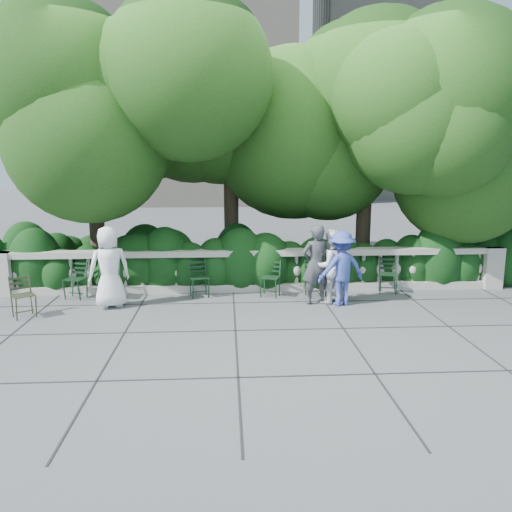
{
  "coord_description": "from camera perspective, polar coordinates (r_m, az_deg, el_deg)",
  "views": [
    {
      "loc": [
        -0.64,
        -9.69,
        3.08
      ],
      "look_at": [
        0.0,
        1.0,
        1.0
      ],
      "focal_mm": 35.0,
      "sensor_mm": 36.0,
      "label": 1
    }
  ],
  "objects": [
    {
      "name": "ground",
      "position": [
        10.18,
        0.34,
        -6.61
      ],
      "size": [
        90.0,
        90.0,
        0.0
      ],
      "primitive_type": "plane",
      "color": "#4B4D52",
      "rests_on": "ground"
    },
    {
      "name": "chair_f",
      "position": [
        12.0,
        14.82,
        -4.25
      ],
      "size": [
        0.54,
        0.57,
        0.84
      ],
      "primitive_type": null,
      "rotation": [
        0.0,
        0.0,
        -0.23
      ],
      "color": "black",
      "rests_on": "ground"
    },
    {
      "name": "shrub_hedge",
      "position": [
        13.07,
        -0.53,
        -2.64
      ],
      "size": [
        15.0,
        2.6,
        1.7
      ],
      "primitive_type": null,
      "color": "black",
      "rests_on": "ground"
    },
    {
      "name": "balustrade",
      "position": [
        11.79,
        -0.23,
        -1.71
      ],
      "size": [
        12.0,
        0.44,
        1.0
      ],
      "color": "#9E998E",
      "rests_on": "ground"
    },
    {
      "name": "person_woman_grey",
      "position": [
        10.77,
        6.8,
        -0.97
      ],
      "size": [
        0.72,
        0.58,
        1.73
      ],
      "primitive_type": "imported",
      "rotation": [
        0.0,
        0.0,
        3.44
      ],
      "color": "#3B3C3F",
      "rests_on": "ground"
    },
    {
      "name": "person_casual_man",
      "position": [
        10.9,
        8.43,
        -1.18
      ],
      "size": [
        0.92,
        0.81,
        1.61
      ],
      "primitive_type": "imported",
      "rotation": [
        0.0,
        0.0,
        3.43
      ],
      "color": "white",
      "rests_on": "ground"
    },
    {
      "name": "chair_weathered",
      "position": [
        10.84,
        -24.7,
        -6.55
      ],
      "size": [
        0.64,
        0.65,
        0.84
      ],
      "primitive_type": null,
      "rotation": [
        0.0,
        0.0,
        0.61
      ],
      "color": "black",
      "rests_on": "ground"
    },
    {
      "name": "person_businessman",
      "position": [
        10.87,
        -16.43,
        -1.22
      ],
      "size": [
        0.99,
        0.84,
        1.73
      ],
      "primitive_type": "imported",
      "rotation": [
        0.0,
        0.0,
        3.54
      ],
      "color": "white",
      "rests_on": "ground"
    },
    {
      "name": "chair_b",
      "position": [
        11.57,
        -16.54,
        -4.92
      ],
      "size": [
        0.49,
        0.53,
        0.84
      ],
      "primitive_type": null,
      "rotation": [
        0.0,
        0.0,
        -0.11
      ],
      "color": "black",
      "rests_on": "ground"
    },
    {
      "name": "chair_c",
      "position": [
        11.41,
        7.11,
        -4.76
      ],
      "size": [
        0.54,
        0.57,
        0.84
      ],
      "primitive_type": null,
      "rotation": [
        0.0,
        0.0,
        0.23
      ],
      "color": "black",
      "rests_on": "ground"
    },
    {
      "name": "tree_canopy",
      "position": [
        12.98,
        2.53,
        14.87
      ],
      "size": [
        15.04,
        6.52,
        6.78
      ],
      "color": "#3F3023",
      "rests_on": "ground"
    },
    {
      "name": "chair_a",
      "position": [
        11.86,
        -20.19,
        -4.75
      ],
      "size": [
        0.55,
        0.58,
        0.84
      ],
      "primitive_type": null,
      "rotation": [
        0.0,
        0.0,
        -0.26
      ],
      "color": "black",
      "rests_on": "ground"
    },
    {
      "name": "chair_d",
      "position": [
        11.34,
        -6.32,
        -4.83
      ],
      "size": [
        0.54,
        0.57,
        0.84
      ],
      "primitive_type": null,
      "rotation": [
        0.0,
        0.0,
        0.24
      ],
      "color": "black",
      "rests_on": "ground"
    },
    {
      "name": "person_older_blue",
      "position": [
        10.75,
        9.73,
        -1.39
      ],
      "size": [
        1.15,
        0.84,
        1.61
      ],
      "primitive_type": "imported",
      "rotation": [
        0.0,
        0.0,
        3.39
      ],
      "color": "#3648A2",
      "rests_on": "ground"
    },
    {
      "name": "chair_e",
      "position": [
        11.3,
        1.43,
        -4.82
      ],
      "size": [
        0.58,
        0.6,
        0.84
      ],
      "primitive_type": null,
      "rotation": [
        0.0,
        0.0,
        -0.35
      ],
      "color": "black",
      "rests_on": "ground"
    }
  ]
}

